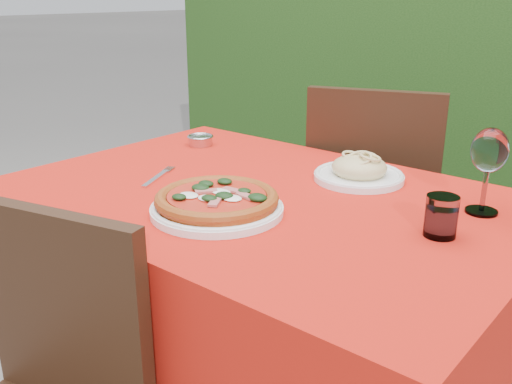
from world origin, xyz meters
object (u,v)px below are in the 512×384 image
Objects in this scene: pasta_plate at (359,171)px; steel_ramekin at (200,141)px; water_glass at (441,218)px; pizza_plate at (217,202)px; chair_far at (373,202)px; fork at (155,178)px; wine_glass at (489,154)px.

steel_ramekin is at bearing -178.80° from pasta_plate.
water_glass is 0.91m from steel_ramekin.
pasta_plate is 0.38m from water_glass.
pasta_plate is (0.12, 0.41, -0.00)m from pizza_plate.
chair_far is at bearing 127.62° from water_glass.
water_glass is at bearing 24.41° from pizza_plate.
chair_far is 0.80m from fork.
pasta_plate is at bearing 91.82° from chair_far.
chair_far is 4.82× the size of wine_glass.
chair_far is 12.19× the size of steel_ramekin.
pizza_plate is 4.06× the size of water_glass.
pizza_plate is at bearing -106.59° from pasta_plate.
pizza_plate is 0.30m from fork.
water_glass is 0.73m from fork.
chair_far is 0.62m from steel_ramekin.
steel_ramekin is (-0.42, -0.40, 0.23)m from chair_far.
pasta_plate is 2.75× the size of water_glass.
wine_glass reaches higher than water_glass.
fork is at bearing 50.90° from chair_far.
pasta_plate reaches higher than fork.
pasta_plate is 0.57m from steel_ramekin.
fork is at bearing -157.35° from wine_glass.
wine_glass is 2.53× the size of steel_ramekin.
wine_glass is 1.00× the size of fork.
fork is at bearing -170.06° from water_glass.
pizza_plate is 0.43m from pasta_plate.
water_glass is at bearing 107.66° from chair_far.
pizza_plate is 4.52× the size of steel_ramekin.
steel_ramekin reaches higher than fork.
pizza_plate is 0.60m from steel_ramekin.
fork is at bearing -63.73° from steel_ramekin.
wine_glass reaches higher than steel_ramekin.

